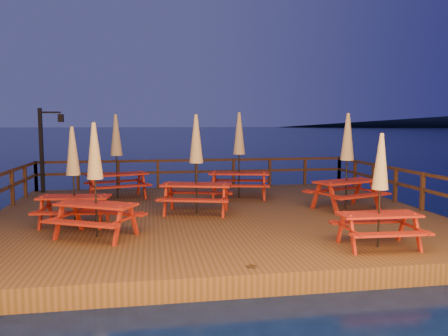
# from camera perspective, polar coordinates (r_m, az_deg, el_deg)

# --- Properties ---
(ground) EXTENTS (500.00, 500.00, 0.00)m
(ground) POSITION_cam_1_polar(r_m,az_deg,el_deg) (12.26, -1.26, -7.70)
(ground) COLOR black
(ground) RESTS_ON ground
(deck) EXTENTS (12.00, 10.00, 0.40)m
(deck) POSITION_cam_1_polar(r_m,az_deg,el_deg) (12.21, -1.26, -6.79)
(deck) COLOR #4B3618
(deck) RESTS_ON ground
(deck_piles) EXTENTS (11.44, 9.44, 1.40)m
(deck_piles) POSITION_cam_1_polar(r_m,az_deg,el_deg) (12.33, -1.26, -9.05)
(deck_piles) COLOR #351F10
(deck_piles) RESTS_ON ground
(railing) EXTENTS (11.80, 9.75, 1.10)m
(railing) POSITION_cam_1_polar(r_m,az_deg,el_deg) (13.78, -2.33, -1.25)
(railing) COLOR #351F10
(railing) RESTS_ON deck
(lamp_post) EXTENTS (0.85, 0.18, 3.00)m
(lamp_post) POSITION_cam_1_polar(r_m,az_deg,el_deg) (16.76, -22.25, 3.14)
(lamp_post) COLOR black
(lamp_post) RESTS_ON deck
(picnic_table_0) EXTENTS (1.83, 1.57, 2.40)m
(picnic_table_0) POSITION_cam_1_polar(r_m,az_deg,el_deg) (11.13, -19.07, -0.81)
(picnic_table_0) COLOR maroon
(picnic_table_0) RESTS_ON deck
(picnic_table_1) EXTENTS (2.28, 2.04, 2.76)m
(picnic_table_1) POSITION_cam_1_polar(r_m,az_deg,el_deg) (14.69, -13.86, 1.66)
(picnic_table_1) COLOR maroon
(picnic_table_1) RESTS_ON deck
(picnic_table_2) EXTENTS (1.66, 1.38, 2.29)m
(picnic_table_2) POSITION_cam_1_polar(r_m,az_deg,el_deg) (9.20, 19.69, -2.56)
(picnic_table_2) COLOR maroon
(picnic_table_2) RESTS_ON deck
(picnic_table_3) EXTENTS (2.34, 2.13, 2.76)m
(picnic_table_3) POSITION_cam_1_polar(r_m,az_deg,el_deg) (12.99, 15.76, 1.05)
(picnic_table_3) COLOR maroon
(picnic_table_3) RESTS_ON deck
(picnic_table_4) EXTENTS (2.28, 2.02, 2.82)m
(picnic_table_4) POSITION_cam_1_polar(r_m,az_deg,el_deg) (14.41, 1.98, 1.87)
(picnic_table_4) COLOR maroon
(picnic_table_4) RESTS_ON deck
(picnic_table_5) EXTENTS (2.24, 2.01, 2.71)m
(picnic_table_5) POSITION_cam_1_polar(r_m,az_deg,el_deg) (11.95, -3.64, 0.74)
(picnic_table_5) COLOR maroon
(picnic_table_5) RESTS_ON deck
(picnic_table_6) EXTENTS (2.21, 2.08, 2.50)m
(picnic_table_6) POSITION_cam_1_polar(r_m,az_deg,el_deg) (9.81, -16.47, -1.30)
(picnic_table_6) COLOR maroon
(picnic_table_6) RESTS_ON deck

